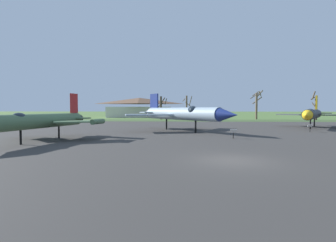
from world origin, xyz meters
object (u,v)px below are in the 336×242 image
object	(u,v)px
jet_fighter_front_right	(39,121)
jet_fighter_rear_left	(312,114)
info_placard_rear_left	(310,127)
visitor_building	(139,108)
info_placard_rear_center	(233,133)
jet_fighter_rear_center	(183,113)

from	to	relation	value
jet_fighter_front_right	jet_fighter_rear_left	xyz separation A→B (m)	(32.25, 19.04, 0.28)
info_placard_rear_left	visitor_building	size ratio (longest dim) A/B	0.04
jet_fighter_front_right	info_placard_rear_left	size ratio (longest dim) A/B	13.42
info_placard_rear_center	info_placard_rear_left	size ratio (longest dim) A/B	0.91
info_placard_rear_center	visitor_building	bearing A→B (deg)	106.85
jet_fighter_rear_left	info_placard_rear_left	bearing A→B (deg)	-116.68
jet_fighter_rear_center	visitor_building	xyz separation A→B (m)	(-15.76, 60.39, 1.08)
jet_fighter_front_right	info_placard_rear_center	xyz separation A→B (m)	(17.54, 3.53, -1.26)
jet_fighter_rear_center	visitor_building	size ratio (longest dim) A/B	0.61
jet_fighter_front_right	jet_fighter_rear_center	world-z (taller)	jet_fighter_rear_center
jet_fighter_front_right	jet_fighter_rear_center	xyz separation A→B (m)	(12.56, 11.59, 0.47)
jet_fighter_rear_center	jet_fighter_rear_left	world-z (taller)	jet_fighter_rear_left
info_placard_rear_center	jet_fighter_rear_left	size ratio (longest dim) A/B	0.07
jet_fighter_rear_center	jet_fighter_rear_left	bearing A→B (deg)	20.73
info_placard_rear_center	jet_fighter_rear_left	xyz separation A→B (m)	(14.72, 15.51, 1.53)
jet_fighter_front_right	visitor_building	bearing A→B (deg)	92.54
jet_fighter_rear_center	info_placard_rear_left	bearing A→B (deg)	-0.58
jet_fighter_rear_center	jet_fighter_rear_left	xyz separation A→B (m)	(19.69, 7.45, -0.20)
jet_fighter_rear_left	info_placard_rear_left	distance (m)	8.65
jet_fighter_rear_center	info_placard_rear_center	size ratio (longest dim) A/B	15.69
visitor_building	info_placard_rear_center	bearing A→B (deg)	-73.15
jet_fighter_front_right	jet_fighter_rear_left	size ratio (longest dim) A/B	0.97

